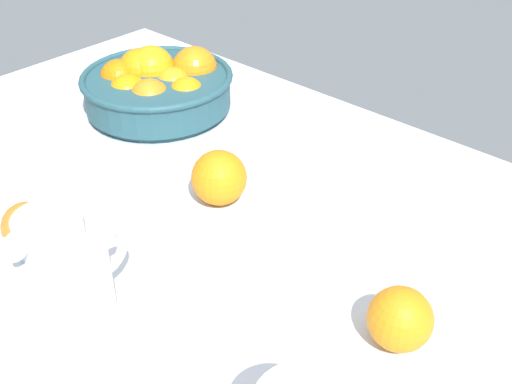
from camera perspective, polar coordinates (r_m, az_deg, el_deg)
ground_plane at (r=90.38cm, az=-0.95°, el=-4.18°), size 146.60×84.61×3.00cm
fruit_bowl at (r=120.04cm, az=-8.81°, el=9.31°), size 27.77×27.77×11.08cm
juice_pitcher at (r=74.45cm, az=-16.86°, el=-8.30°), size 11.08×15.76×16.97cm
loose_orange_1 at (r=93.07cm, az=-3.32°, el=1.28°), size 8.21×8.21×8.21cm
loose_orange_2 at (r=89.84cm, az=-19.77°, el=-2.93°), size 6.73×6.73×6.73cm
loose_orange_3 at (r=73.21cm, az=12.75°, el=-11.01°), size 7.39×7.39×7.39cm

